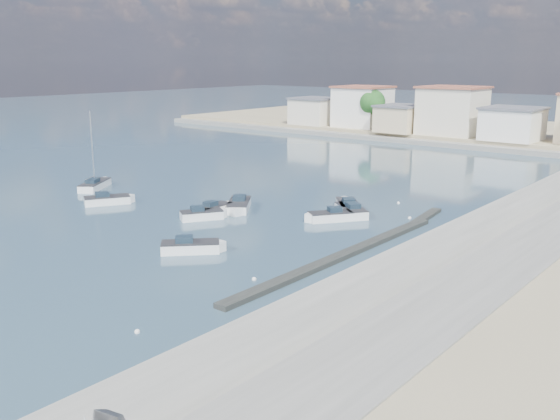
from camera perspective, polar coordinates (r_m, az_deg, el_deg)
name	(u,v)px	position (r m, az deg, el deg)	size (l,w,h in m)	color
ground	(435,185)	(75.60, 14.02, 2.27)	(400.00, 400.00, 0.00)	#273B4F
seawall_walkway	(512,268)	(44.36, 20.48, -4.98)	(5.00, 90.00, 1.80)	slate
breakwater	(361,247)	(48.97, 7.41, -3.36)	(2.00, 31.02, 0.35)	black
far_shore_quay	(525,152)	(104.07, 21.48, 5.00)	(160.00, 2.50, 0.80)	slate
motorboat_a	(215,209)	(60.00, -5.96, 0.07)	(1.76, 4.46, 1.48)	white
motorboat_b	(204,215)	(57.86, -6.97, -0.47)	(3.38, 4.08, 1.48)	white
motorboat_c	(350,211)	(59.55, 6.44, -0.05)	(4.80, 4.24, 1.48)	white
motorboat_d	(328,217)	(56.97, 4.43, -0.63)	(3.64, 4.16, 1.48)	white
motorboat_e	(110,200)	(65.82, -15.31, 0.87)	(3.77, 4.80, 1.48)	white
motorboat_f	(347,206)	(61.53, 6.19, 0.40)	(4.39, 4.62, 1.48)	white
motorboat_g	(239,206)	(61.04, -3.81, 0.35)	(4.66, 5.31, 1.48)	white
motorboat_h	(194,247)	(48.20, -7.91, -3.40)	(4.32, 4.38, 1.48)	white
sailboat	(96,185)	(74.19, -16.49, 2.23)	(4.60, 5.61, 9.00)	white
mooring_buoys	(337,240)	(51.10, 5.26, -2.72)	(13.45, 36.73, 0.31)	white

